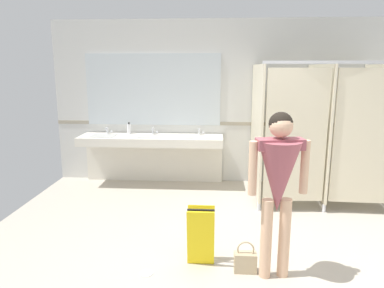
{
  "coord_description": "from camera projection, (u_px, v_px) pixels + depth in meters",
  "views": [
    {
      "loc": [
        -0.28,
        -3.43,
        2.01
      ],
      "look_at": [
        -0.58,
        1.14,
        1.04
      ],
      "focal_mm": 33.59,
      "sensor_mm": 36.0,
      "label": 1
    }
  ],
  "objects": [
    {
      "name": "ground_plane",
      "position": [
        240.0,
        268.0,
        3.76
      ],
      "size": [
        6.26,
        6.27,
        0.1
      ],
      "primitive_type": "cube",
      "color": "#B2A899"
    },
    {
      "name": "wall_back",
      "position": [
        232.0,
        103.0,
        6.29
      ],
      "size": [
        6.26,
        0.12,
        2.82
      ],
      "primitive_type": "cube",
      "color": "silver",
      "rests_on": "ground_plane"
    },
    {
      "name": "wall_back_tile_band",
      "position": [
        232.0,
        124.0,
        6.3
      ],
      "size": [
        6.26,
        0.01,
        0.06
      ],
      "primitive_type": "cube",
      "color": "#9E937F",
      "rests_on": "wall_back"
    },
    {
      "name": "vanity_counter",
      "position": [
        152.0,
        148.0,
        6.25
      ],
      "size": [
        2.45,
        0.59,
        0.98
      ],
      "color": "silver",
      "rests_on": "ground_plane"
    },
    {
      "name": "mirror_panel",
      "position": [
        153.0,
        90.0,
        6.26
      ],
      "size": [
        2.35,
        0.02,
        1.23
      ],
      "primitive_type": "cube",
      "color": "silver",
      "rests_on": "wall_back"
    },
    {
      "name": "bathroom_stalls",
      "position": [
        320.0,
        131.0,
        5.32
      ],
      "size": [
        1.9,
        1.41,
        2.1
      ],
      "color": "beige",
      "rests_on": "ground_plane"
    },
    {
      "name": "person_standing",
      "position": [
        278.0,
        176.0,
        3.33
      ],
      "size": [
        0.57,
        0.46,
        1.62
      ],
      "color": "#DBAD89",
      "rests_on": "ground_plane"
    },
    {
      "name": "handbag",
      "position": [
        245.0,
        261.0,
        3.59
      ],
      "size": [
        0.22,
        0.12,
        0.33
      ],
      "color": "tan",
      "rests_on": "ground_plane"
    },
    {
      "name": "soap_dispenser",
      "position": [
        129.0,
        129.0,
        6.3
      ],
      "size": [
        0.07,
        0.07,
        0.21
      ],
      "color": "white",
      "rests_on": "vanity_counter"
    },
    {
      "name": "wet_floor_sign",
      "position": [
        201.0,
        236.0,
        3.7
      ],
      "size": [
        0.28,
        0.19,
        0.61
      ],
      "color": "yellow",
      "rests_on": "ground_plane"
    },
    {
      "name": "floor_drain_cover",
      "position": [
        146.0,
        273.0,
        3.58
      ],
      "size": [
        0.14,
        0.14,
        0.01
      ],
      "primitive_type": "cylinder",
      "color": "#B7BABF",
      "rests_on": "ground_plane"
    }
  ]
}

